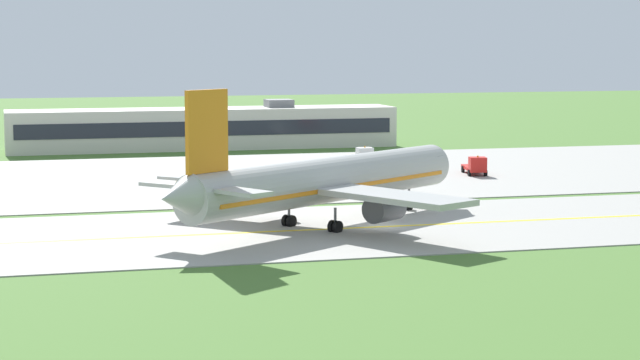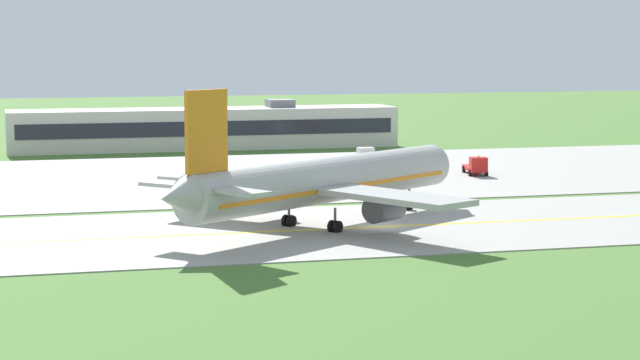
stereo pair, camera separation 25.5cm
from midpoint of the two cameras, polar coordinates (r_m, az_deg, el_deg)
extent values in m
plane|color=#47702D|center=(105.53, 3.03, -2.30)|extent=(500.00, 500.00, 0.00)
cube|color=#9E9B93|center=(105.52, 3.03, -2.28)|extent=(240.00, 28.00, 0.10)
cube|color=#9E9B93|center=(148.21, 1.62, 0.34)|extent=(140.00, 52.00, 0.10)
cube|color=yellow|center=(105.51, 3.03, -2.25)|extent=(220.00, 0.60, 0.01)
cylinder|color=#ADADA8|center=(105.16, 0.36, -0.02)|extent=(29.87, 23.21, 4.00)
cone|color=#ADADA8|center=(119.86, 5.77, 0.78)|extent=(4.34, 4.60, 3.80)
cone|color=#ADADA8|center=(91.52, -6.82, -0.82)|extent=(4.59, 4.63, 3.40)
cube|color=orange|center=(105.22, 0.36, -0.29)|extent=(27.71, 21.68, 0.36)
cube|color=#1E232D|center=(117.96, 5.19, 1.03)|extent=(3.45, 3.81, 0.70)
cube|color=#ADADA8|center=(109.05, -3.86, -0.05)|extent=(13.87, 14.13, 0.50)
cylinder|color=#47474C|center=(109.37, -2.38, -0.76)|extent=(4.10, 3.86, 2.30)
cylinder|color=black|center=(110.57, -1.83, -0.68)|extent=(1.44, 1.85, 2.10)
cube|color=#ADADA8|center=(98.41, 3.44, -0.79)|extent=(11.27, 15.50, 0.50)
cylinder|color=#47474C|center=(101.36, 3.16, -1.36)|extent=(4.10, 3.86, 2.30)
cylinder|color=black|center=(102.65, 3.69, -1.26)|extent=(1.44, 1.85, 2.10)
cube|color=orange|center=(93.42, -5.38, 2.34)|extent=(3.80, 2.91, 6.50)
cube|color=#ADADA8|center=(95.96, -6.80, -0.23)|extent=(5.80, 6.07, 0.30)
cube|color=#ADADA8|center=(91.53, -3.99, -0.54)|extent=(5.08, 6.40, 0.30)
cylinder|color=slate|center=(115.89, 4.35, -0.81)|extent=(0.24, 0.24, 1.65)
cylinder|color=black|center=(116.00, 4.35, -1.22)|extent=(1.10, 0.93, 1.10)
cylinder|color=slate|center=(105.62, -1.43, -1.53)|extent=(0.24, 0.24, 1.65)
cylinder|color=black|center=(105.92, -1.54, -1.96)|extent=(1.10, 0.93, 1.10)
cylinder|color=black|center=(105.57, -1.31, -1.99)|extent=(1.10, 0.93, 1.10)
cylinder|color=slate|center=(102.38, 0.80, -1.80)|extent=(0.24, 0.24, 1.65)
cylinder|color=black|center=(102.67, 0.68, -2.24)|extent=(1.10, 0.93, 1.10)
cylinder|color=black|center=(102.34, 0.92, -2.27)|extent=(1.10, 0.93, 1.10)
cube|color=silver|center=(157.32, 2.24, 1.24)|extent=(2.00, 1.80, 1.80)
cube|color=#1E232D|center=(156.56, 2.33, 1.33)|extent=(1.84, 0.12, 0.81)
cube|color=silver|center=(160.43, 1.90, 1.09)|extent=(2.10, 4.60, 0.40)
cylinder|color=orange|center=(157.23, 2.24, 1.60)|extent=(0.20, 0.20, 0.18)
cylinder|color=black|center=(157.72, 2.59, 0.87)|extent=(0.30, 0.90, 0.90)
cylinder|color=black|center=(157.13, 1.89, 0.85)|extent=(0.30, 0.90, 0.90)
cylinder|color=black|center=(161.65, 2.16, 1.01)|extent=(0.30, 0.90, 0.90)
cylinder|color=black|center=(161.03, 1.45, 0.99)|extent=(0.30, 0.90, 0.90)
cube|color=red|center=(145.52, 7.64, 0.73)|extent=(2.33, 2.18, 1.80)
cube|color=#1E232D|center=(144.74, 7.70, 0.83)|extent=(1.82, 0.50, 0.81)
cube|color=red|center=(148.72, 7.40, 0.60)|extent=(3.01, 4.94, 0.40)
cylinder|color=orange|center=(145.42, 7.64, 1.13)|extent=(0.20, 0.20, 0.18)
cylinder|color=black|center=(145.83, 8.02, 0.33)|extent=(0.48, 0.94, 0.90)
cylinder|color=black|center=(145.45, 7.25, 0.32)|extent=(0.48, 0.94, 0.90)
cylinder|color=black|center=(149.85, 7.73, 0.50)|extent=(0.48, 0.94, 0.90)
cylinder|color=black|center=(149.47, 6.94, 0.50)|extent=(0.48, 0.94, 0.90)
cube|color=beige|center=(182.81, -5.48, 2.47)|extent=(58.97, 9.40, 6.15)
cube|color=#1E232D|center=(178.12, -5.22, 2.46)|extent=(56.61, 0.10, 2.21)
cube|color=slate|center=(184.94, -1.88, 3.69)|extent=(4.00, 4.00, 1.20)
camera|label=1|loc=(0.13, -89.93, 0.01)|focal=66.87mm
camera|label=2|loc=(0.13, 90.07, -0.01)|focal=66.87mm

